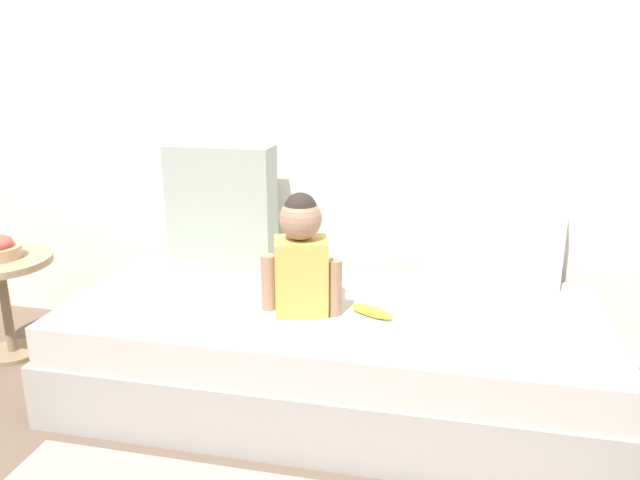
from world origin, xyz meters
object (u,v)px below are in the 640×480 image
object	(u,v)px
couch	(333,353)
throw_pillow_left	(222,206)
side_table	(2,280)
banana	(372,311)
throw_pillow_right	(491,217)
toddler	(301,255)

from	to	relation	value
couch	throw_pillow_left	distance (m)	0.81
throw_pillow_left	side_table	distance (m)	1.00
couch	banana	distance (m)	0.28
couch	side_table	size ratio (longest dim) A/B	4.49
throw_pillow_right	banana	world-z (taller)	throw_pillow_right
side_table	banana	bearing A→B (deg)	-4.25
throw_pillow_left	banana	distance (m)	0.87
couch	banana	world-z (taller)	banana
throw_pillow_left	toddler	bearing A→B (deg)	-43.08
toddler	side_table	xyz separation A→B (m)	(-1.37, 0.13, -0.26)
couch	throw_pillow_right	xyz separation A→B (m)	(0.56, 0.35, 0.48)
toddler	banana	size ratio (longest dim) A/B	2.61
side_table	toddler	bearing A→B (deg)	-5.44
couch	side_table	distance (m)	1.48
banana	side_table	world-z (taller)	side_table
couch	side_table	world-z (taller)	side_table
couch	throw_pillow_right	bearing A→B (deg)	31.62
throw_pillow_right	throw_pillow_left	bearing A→B (deg)	180.00
couch	toddler	size ratio (longest dim) A/B	4.62
banana	couch	bearing A→B (deg)	154.16
throw_pillow_right	toddler	distance (m)	0.79
couch	side_table	xyz separation A→B (m)	(-1.47, 0.05, 0.16)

